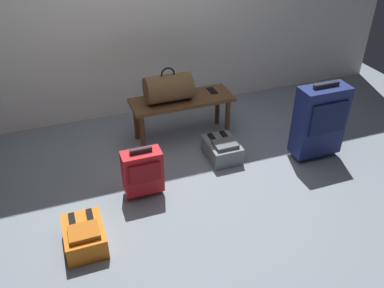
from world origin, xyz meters
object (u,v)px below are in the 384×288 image
at_px(bench, 182,105).
at_px(cell_phone, 212,91).
at_px(backpack_orange, 85,236).
at_px(duffel_bag_brown, 168,88).
at_px(suitcase_small_red, 143,171).
at_px(suitcase_upright_navy, 320,120).
at_px(backpack_grey, 222,149).

distance_m(bench, cell_phone, 0.35).
bearing_deg(bench, backpack_orange, -134.43).
bearing_deg(bench, duffel_bag_brown, 180.00).
height_order(cell_phone, suitcase_small_red, suitcase_small_red).
xyz_separation_m(duffel_bag_brown, cell_phone, (0.47, 0.05, -0.13)).
bearing_deg(suitcase_small_red, duffel_bag_brown, 58.34).
height_order(duffel_bag_brown, suitcase_upright_navy, duffel_bag_brown).
bearing_deg(cell_phone, suitcase_small_red, -139.46).
xyz_separation_m(suitcase_small_red, backpack_grey, (0.83, 0.27, -0.15)).
relative_size(cell_phone, suitcase_upright_navy, 0.19).
bearing_deg(duffel_bag_brown, backpack_grey, -52.90).
distance_m(bench, backpack_grey, 0.60).
height_order(suitcase_small_red, backpack_grey, suitcase_small_red).
xyz_separation_m(cell_phone, suitcase_upright_navy, (0.73, -0.80, -0.06)).
xyz_separation_m(bench, cell_phone, (0.34, 0.05, 0.07)).
relative_size(duffel_bag_brown, cell_phone, 3.06).
bearing_deg(duffel_bag_brown, suitcase_upright_navy, -31.95).
height_order(bench, cell_phone, cell_phone).
distance_m(suitcase_upright_navy, suitcase_small_red, 1.67).
distance_m(bench, duffel_bag_brown, 0.24).
relative_size(cell_phone, backpack_grey, 0.38).
bearing_deg(backpack_orange, duffel_bag_brown, 49.11).
distance_m(cell_phone, backpack_grey, 0.64).
relative_size(duffel_bag_brown, backpack_grey, 1.16).
relative_size(bench, cell_phone, 6.94).
xyz_separation_m(cell_phone, backpack_orange, (-1.47, -1.20, -0.35)).
relative_size(duffel_bag_brown, suitcase_small_red, 0.96).
xyz_separation_m(duffel_bag_brown, backpack_grey, (0.36, -0.48, -0.48)).
bearing_deg(suitcase_upright_navy, suitcase_small_red, -179.95).
xyz_separation_m(duffel_bag_brown, suitcase_upright_navy, (1.20, -0.75, -0.19)).
height_order(suitcase_upright_navy, backpack_grey, suitcase_upright_navy).
distance_m(cell_phone, suitcase_small_red, 1.24).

